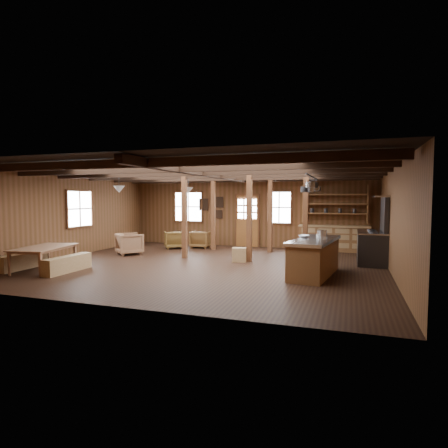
# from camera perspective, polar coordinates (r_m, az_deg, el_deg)

# --- Properties ---
(room) EXTENTS (10.04, 9.04, 2.84)m
(room) POSITION_cam_1_polar(r_m,az_deg,el_deg) (10.95, -2.53, 0.97)
(room) COLOR black
(room) RESTS_ON ground
(ceiling_joists) EXTENTS (9.80, 8.82, 0.18)m
(ceiling_joists) POSITION_cam_1_polar(r_m,az_deg,el_deg) (11.12, -2.22, 7.62)
(ceiling_joists) COLOR black
(ceiling_joists) RESTS_ON ceiling
(timber_posts) EXTENTS (3.95, 2.35, 2.80)m
(timber_posts) POSITION_cam_1_polar(r_m,az_deg,el_deg) (12.76, 3.03, 1.40)
(timber_posts) COLOR #4B2615
(timber_posts) RESTS_ON floor
(back_door) EXTENTS (1.02, 0.08, 2.15)m
(back_door) POSITION_cam_1_polar(r_m,az_deg,el_deg) (15.21, 3.54, -0.14)
(back_door) COLOR brown
(back_door) RESTS_ON floor
(window_back_left) EXTENTS (1.32, 0.06, 1.32)m
(window_back_left) POSITION_cam_1_polar(r_m,az_deg,el_deg) (16.06, -5.44, 2.64)
(window_back_left) COLOR white
(window_back_left) RESTS_ON wall_back
(window_back_right) EXTENTS (1.02, 0.06, 1.32)m
(window_back_right) POSITION_cam_1_polar(r_m,az_deg,el_deg) (14.90, 8.40, 2.51)
(window_back_right) COLOR white
(window_back_right) RESTS_ON wall_back
(window_left) EXTENTS (0.14, 1.24, 1.32)m
(window_left) POSITION_cam_1_polar(r_m,az_deg,el_deg) (13.93, -21.16, 2.18)
(window_left) COLOR white
(window_left) RESTS_ON wall_back
(notice_boards) EXTENTS (1.08, 0.03, 0.90)m
(notice_boards) POSITION_cam_1_polar(r_m,az_deg,el_deg) (15.63, -1.75, 2.76)
(notice_boards) COLOR silver
(notice_boards) RESTS_ON wall_back
(back_counter) EXTENTS (2.55, 0.60, 2.45)m
(back_counter) POSITION_cam_1_polar(r_m,az_deg,el_deg) (14.47, 16.39, -1.62)
(back_counter) COLOR brown
(back_counter) RESTS_ON floor
(pendant_lamps) EXTENTS (1.86, 2.36, 0.66)m
(pendant_lamps) POSITION_cam_1_polar(r_m,az_deg,el_deg) (12.80, -10.37, 5.16)
(pendant_lamps) COLOR #323235
(pendant_lamps) RESTS_ON ceiling
(pot_rack) EXTENTS (0.42, 3.00, 0.45)m
(pot_rack) POSITION_cam_1_polar(r_m,az_deg,el_deg) (10.60, 13.30, 5.50)
(pot_rack) COLOR #323235
(pot_rack) RESTS_ON ceiling
(kitchen_island) EXTENTS (1.21, 2.60, 1.20)m
(kitchen_island) POSITION_cam_1_polar(r_m,az_deg,el_deg) (9.85, 13.60, -4.87)
(kitchen_island) COLOR brown
(kitchen_island) RESTS_ON floor
(step_stool) EXTENTS (0.56, 0.46, 0.43)m
(step_stool) POSITION_cam_1_polar(r_m,az_deg,el_deg) (11.65, 2.33, -4.70)
(step_stool) COLOR olive
(step_stool) RESTS_ON floor
(commercial_range) EXTENTS (0.85, 1.66, 2.04)m
(commercial_range) POSITION_cam_1_polar(r_m,az_deg,el_deg) (12.07, 21.86, -2.59)
(commercial_range) COLOR #323235
(commercial_range) RESTS_ON floor
(dining_table) EXTENTS (1.37, 2.01, 0.65)m
(dining_table) POSITION_cam_1_polar(r_m,az_deg,el_deg) (11.35, -25.51, -4.77)
(dining_table) COLOR #926242
(dining_table) RESTS_ON floor
(bench_wall) EXTENTS (0.29, 1.57, 0.43)m
(bench_wall) POSITION_cam_1_polar(r_m,az_deg,el_deg) (11.90, -28.10, -4.99)
(bench_wall) COLOR olive
(bench_wall) RESTS_ON floor
(bench_aisle) EXTENTS (0.29, 1.56, 0.43)m
(bench_aisle) POSITION_cam_1_polar(r_m,az_deg,el_deg) (10.87, -22.70, -5.64)
(bench_aisle) COLOR olive
(bench_aisle) RESTS_ON floor
(armchair_a) EXTENTS (1.02, 1.03, 0.68)m
(armchair_a) POSITION_cam_1_polar(r_m,az_deg,el_deg) (14.81, -7.60, -2.38)
(armchair_a) COLOR brown
(armchair_a) RESTS_ON floor
(armchair_b) EXTENTS (0.76, 0.78, 0.67)m
(armchair_b) POSITION_cam_1_polar(r_m,az_deg,el_deg) (14.87, -3.59, -2.35)
(armchair_b) COLOR brown
(armchair_b) RESTS_ON floor
(armchair_c) EXTENTS (1.15, 1.15, 0.75)m
(armchair_c) POSITION_cam_1_polar(r_m,az_deg,el_deg) (13.50, -14.18, -2.93)
(armchair_c) COLOR brown
(armchair_c) RESTS_ON floor
(counter_pot) EXTENTS (0.28, 0.28, 0.17)m
(counter_pot) POSITION_cam_1_polar(r_m,az_deg,el_deg) (10.46, 14.67, -1.37)
(counter_pot) COLOR silver
(counter_pot) RESTS_ON kitchen_island
(bowl) EXTENTS (0.29, 0.29, 0.07)m
(bowl) POSITION_cam_1_polar(r_m,az_deg,el_deg) (10.00, 12.04, -1.84)
(bowl) COLOR silver
(bowl) RESTS_ON kitchen_island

